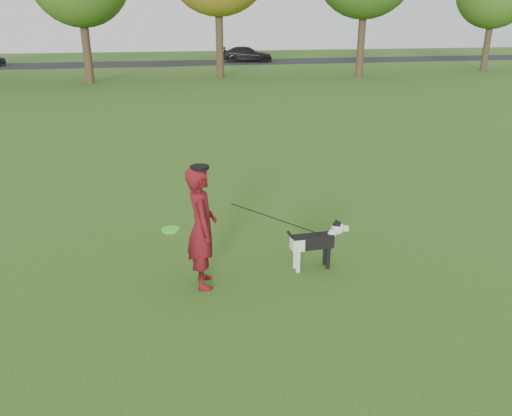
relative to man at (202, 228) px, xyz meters
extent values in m
plane|color=#285116|center=(1.00, 0.25, -0.83)|extent=(120.00, 120.00, 0.00)
cube|color=black|center=(1.00, 40.25, -0.82)|extent=(120.00, 7.00, 0.02)
imported|color=#5B0D16|center=(0.00, 0.00, 0.00)|extent=(0.43, 0.62, 1.67)
cube|color=black|center=(1.59, 0.09, -0.41)|extent=(0.60, 0.19, 0.20)
cube|color=silver|center=(1.36, 0.09, -0.42)|extent=(0.17, 0.19, 0.18)
cylinder|color=silver|center=(1.36, 0.02, -0.67)|extent=(0.06, 0.06, 0.33)
cylinder|color=silver|center=(1.36, 0.15, -0.67)|extent=(0.06, 0.06, 0.33)
cylinder|color=black|center=(1.81, 0.02, -0.67)|extent=(0.06, 0.06, 0.33)
cylinder|color=black|center=(1.81, 0.15, -0.67)|extent=(0.06, 0.06, 0.33)
cylinder|color=silver|center=(1.86, 0.09, -0.36)|extent=(0.20, 0.12, 0.21)
sphere|color=silver|center=(1.97, 0.09, -0.24)|extent=(0.19, 0.19, 0.19)
sphere|color=black|center=(1.95, 0.09, -0.20)|extent=(0.14, 0.14, 0.14)
cube|color=silver|center=(2.06, 0.09, -0.25)|extent=(0.12, 0.07, 0.07)
sphere|color=black|center=(2.13, 0.09, -0.25)|extent=(0.04, 0.04, 0.04)
cone|color=black|center=(1.95, 0.04, -0.15)|extent=(0.07, 0.07, 0.08)
cone|color=black|center=(1.95, 0.14, -0.15)|extent=(0.07, 0.07, 0.08)
cylinder|color=black|center=(1.30, 0.09, -0.34)|extent=(0.21, 0.04, 0.27)
cylinder|color=black|center=(1.80, 0.09, -0.35)|extent=(0.13, 0.13, 0.02)
imported|color=black|center=(9.88, 40.25, -0.15)|extent=(4.91, 2.98, 1.33)
cylinder|color=#3BEC1D|center=(-0.41, -0.11, 0.06)|extent=(0.23, 0.23, 0.02)
cylinder|color=black|center=(0.00, 0.00, 0.82)|extent=(0.24, 0.24, 0.04)
cylinder|color=#38281C|center=(-3.00, 25.75, 1.27)|extent=(0.48, 0.48, 4.20)
cylinder|color=#38281C|center=(5.00, 26.75, 1.69)|extent=(0.48, 0.48, 5.04)
cylinder|color=#38281C|center=(14.00, 25.25, 1.58)|extent=(0.48, 0.48, 4.83)
cylinder|color=#38281C|center=(25.00, 27.25, 1.16)|extent=(0.48, 0.48, 3.99)
camera|label=1|loc=(-0.77, -6.03, 2.52)|focal=35.00mm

